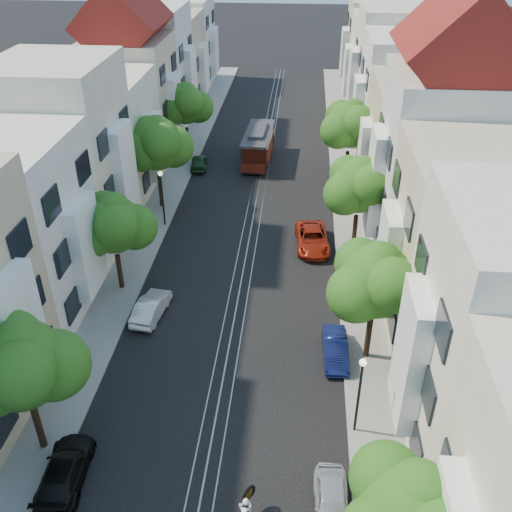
% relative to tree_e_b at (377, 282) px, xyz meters
% --- Properties ---
extents(ground, '(200.00, 200.00, 0.00)m').
position_rel_tree_e_b_xyz_m(ground, '(-7.26, 19.02, -4.73)').
color(ground, black).
rests_on(ground, ground).
extents(sidewalk_east, '(2.50, 80.00, 0.12)m').
position_rel_tree_e_b_xyz_m(sidewalk_east, '(-0.01, 19.02, -4.67)').
color(sidewalk_east, gray).
rests_on(sidewalk_east, ground).
extents(sidewalk_west, '(2.50, 80.00, 0.12)m').
position_rel_tree_e_b_xyz_m(sidewalk_west, '(-14.51, 19.02, -4.67)').
color(sidewalk_west, gray).
rests_on(sidewalk_west, ground).
extents(rail_left, '(0.06, 80.00, 0.02)m').
position_rel_tree_e_b_xyz_m(rail_left, '(-7.81, 19.02, -4.72)').
color(rail_left, gray).
rests_on(rail_left, ground).
extents(rail_slot, '(0.06, 80.00, 0.02)m').
position_rel_tree_e_b_xyz_m(rail_slot, '(-7.26, 19.02, -4.72)').
color(rail_slot, gray).
rests_on(rail_slot, ground).
extents(rail_right, '(0.06, 80.00, 0.02)m').
position_rel_tree_e_b_xyz_m(rail_right, '(-6.71, 19.02, -4.72)').
color(rail_right, gray).
rests_on(rail_right, ground).
extents(lane_line, '(0.08, 80.00, 0.01)m').
position_rel_tree_e_b_xyz_m(lane_line, '(-7.26, 19.02, -4.73)').
color(lane_line, tan).
rests_on(lane_line, ground).
extents(townhouses_east, '(7.75, 72.00, 12.00)m').
position_rel_tree_e_b_xyz_m(townhouses_east, '(4.61, 18.94, 0.45)').
color(townhouses_east, beige).
rests_on(townhouses_east, ground).
extents(townhouses_west, '(7.75, 72.00, 11.76)m').
position_rel_tree_e_b_xyz_m(townhouses_west, '(-19.13, 18.94, 0.35)').
color(townhouses_west, silver).
rests_on(townhouses_west, ground).
extents(tree_e_b, '(4.93, 4.08, 6.68)m').
position_rel_tree_e_b_xyz_m(tree_e_b, '(0.00, 0.00, 0.00)').
color(tree_e_b, black).
rests_on(tree_e_b, ground).
extents(tree_e_c, '(4.84, 3.99, 6.52)m').
position_rel_tree_e_b_xyz_m(tree_e_c, '(-0.00, 11.00, -0.13)').
color(tree_e_c, black).
rests_on(tree_e_c, ground).
extents(tree_e_d, '(5.01, 4.16, 6.85)m').
position_rel_tree_e_b_xyz_m(tree_e_d, '(0.00, 22.00, 0.13)').
color(tree_e_d, black).
rests_on(tree_e_d, ground).
extents(tree_w_a, '(4.93, 4.08, 6.68)m').
position_rel_tree_e_b_xyz_m(tree_w_a, '(-14.40, -7.00, 0.00)').
color(tree_w_a, black).
rests_on(tree_w_a, ground).
extents(tree_w_b, '(4.72, 3.87, 6.27)m').
position_rel_tree_e_b_xyz_m(tree_w_b, '(-14.40, 5.00, -0.34)').
color(tree_w_b, black).
rests_on(tree_w_b, ground).
extents(tree_w_c, '(5.13, 4.28, 7.09)m').
position_rel_tree_e_b_xyz_m(tree_w_c, '(-14.40, 16.00, 0.34)').
color(tree_w_c, black).
rests_on(tree_w_c, ground).
extents(tree_w_d, '(4.84, 3.99, 6.52)m').
position_rel_tree_e_b_xyz_m(tree_w_d, '(-14.40, 27.00, -0.13)').
color(tree_w_d, black).
rests_on(tree_w_d, ground).
extents(lamp_east, '(0.32, 0.32, 4.16)m').
position_rel_tree_e_b_xyz_m(lamp_east, '(-0.96, -4.98, -1.89)').
color(lamp_east, black).
rests_on(lamp_east, ground).
extents(lamp_west, '(0.32, 0.32, 4.16)m').
position_rel_tree_e_b_xyz_m(lamp_west, '(-13.56, 13.02, -1.89)').
color(lamp_west, black).
rests_on(lamp_west, ground).
extents(cable_car, '(2.60, 7.33, 2.78)m').
position_rel_tree_e_b_xyz_m(cable_car, '(-7.76, 25.69, -3.09)').
color(cable_car, black).
rests_on(cable_car, ground).
extents(parked_car_e_near, '(1.46, 3.44, 1.16)m').
position_rel_tree_e_b_xyz_m(parked_car_e_near, '(-2.11, -9.08, -4.15)').
color(parked_car_e_near, '#ACB1B8').
rests_on(parked_car_e_near, ground).
extents(parked_car_e_mid, '(1.37, 3.53, 1.15)m').
position_rel_tree_e_b_xyz_m(parked_car_e_mid, '(-1.67, -0.15, -4.16)').
color(parked_car_e_mid, '#0E1546').
rests_on(parked_car_e_mid, ground).
extents(parked_car_e_far, '(2.52, 4.81, 1.29)m').
position_rel_tree_e_b_xyz_m(parked_car_e_far, '(-2.86, 10.94, -4.09)').
color(parked_car_e_far, maroon).
rests_on(parked_car_e_far, ground).
extents(parked_car_w_near, '(1.96, 4.24, 1.20)m').
position_rel_tree_e_b_xyz_m(parked_car_w_near, '(-12.86, -8.55, -4.13)').
color(parked_car_w_near, black).
rests_on(parked_car_w_near, ground).
extents(parked_car_w_mid, '(1.72, 3.75, 1.19)m').
position_rel_tree_e_b_xyz_m(parked_car_w_mid, '(-11.99, 2.52, -4.14)').
color(parked_car_w_mid, silver).
rests_on(parked_car_w_mid, ground).
extents(parked_car_w_far, '(1.74, 3.51, 1.15)m').
position_rel_tree_e_b_xyz_m(parked_car_w_far, '(-12.86, 23.61, -4.16)').
color(parked_car_w_far, '#163819').
rests_on(parked_car_w_far, ground).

